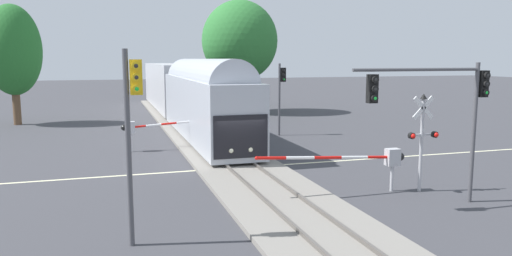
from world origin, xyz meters
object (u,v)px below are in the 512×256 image
object	(u,v)px
traffic_signal_far_side	(281,87)
pine_left_background	(13,50)
commuter_train	(183,90)
traffic_signal_near_right	(442,98)
crossing_signal_mast	(422,132)
elm_centre_background	(240,41)
crossing_gate_near	(375,159)
crossing_gate_far	(139,128)
traffic_signal_near_left	(132,116)

from	to	relation	value
traffic_signal_far_side	pine_left_background	size ratio (longest dim) A/B	0.52
commuter_train	traffic_signal_near_right	size ratio (longest dim) A/B	7.24
crossing_signal_mast	elm_centre_background	distance (m)	31.11
crossing_signal_mast	pine_left_background	size ratio (longest dim) A/B	0.41
commuter_train	crossing_gate_near	world-z (taller)	commuter_train
crossing_gate_far	pine_left_background	size ratio (longest dim) A/B	0.52
commuter_train	crossing_gate_near	size ratio (longest dim) A/B	6.28
traffic_signal_near_right	elm_centre_background	size ratio (longest dim) A/B	0.50
traffic_signal_near_left	pine_left_background	distance (m)	31.25
crossing_gate_far	traffic_signal_near_right	size ratio (longest dim) A/B	0.92
commuter_train	crossing_gate_far	size ratio (longest dim) A/B	7.88
commuter_train	traffic_signal_far_side	world-z (taller)	commuter_train
commuter_train	traffic_signal_near_left	bearing A→B (deg)	-101.43
traffic_signal_far_side	pine_left_background	world-z (taller)	pine_left_background
pine_left_background	traffic_signal_near_left	bearing A→B (deg)	-75.15
crossing_gate_near	traffic_signal_near_right	size ratio (longest dim) A/B	1.15
crossing_gate_far	traffic_signal_far_side	xyz separation A→B (m)	(10.17, 3.17, 2.04)
commuter_train	elm_centre_background	world-z (taller)	elm_centre_background
commuter_train	elm_centre_background	distance (m)	9.98
crossing_gate_near	crossing_signal_mast	world-z (taller)	crossing_signal_mast
crossing_signal_mast	traffic_signal_near_right	world-z (taller)	traffic_signal_near_right
crossing_gate_near	traffic_signal_far_side	xyz separation A→B (m)	(1.47, 15.34, 2.02)
crossing_gate_far	pine_left_background	world-z (taller)	pine_left_background
crossing_gate_near	traffic_signal_near_left	distance (m)	10.46
commuter_train	elm_centre_background	bearing A→B (deg)	41.71
crossing_gate_near	elm_centre_background	world-z (taller)	elm_centre_background
crossing_gate_near	commuter_train	bearing A→B (deg)	99.76
traffic_signal_near_left	commuter_train	bearing A→B (deg)	78.57
traffic_signal_near_left	elm_centre_background	distance (m)	35.63
traffic_signal_near_right	traffic_signal_near_left	world-z (taller)	traffic_signal_near_left
commuter_train	crossing_gate_near	bearing A→B (deg)	-80.24
crossing_gate_far	traffic_signal_far_side	distance (m)	10.85
crossing_gate_near	elm_centre_background	size ratio (longest dim) A/B	0.58
pine_left_background	crossing_gate_far	bearing A→B (deg)	-58.98
crossing_signal_mast	crossing_gate_far	world-z (taller)	crossing_signal_mast
elm_centre_background	pine_left_background	bearing A→B (deg)	-171.06
crossing_gate_far	traffic_signal_near_right	distance (m)	17.73
traffic_signal_near_left	elm_centre_background	world-z (taller)	elm_centre_background
crossing_gate_near	crossing_gate_far	xyz separation A→B (m)	(-8.70, 12.16, -0.02)
traffic_signal_near_right	elm_centre_background	world-z (taller)	elm_centre_background
crossing_signal_mast	pine_left_background	xyz separation A→B (m)	(-19.61, 27.56, 3.66)
crossing_gate_near	traffic_signal_near_left	world-z (taller)	traffic_signal_near_left
crossing_signal_mast	crossing_gate_far	size ratio (longest dim) A/B	0.79
traffic_signal_near_left	pine_left_background	size ratio (longest dim) A/B	0.58
traffic_signal_far_side	elm_centre_background	bearing A→B (deg)	86.20
pine_left_background	traffic_signal_far_side	bearing A→B (deg)	-31.64
commuter_train	traffic_signal_near_right	xyz separation A→B (m)	(5.49, -26.64, 1.27)
crossing_gate_far	traffic_signal_far_side	size ratio (longest dim) A/B	1.00
traffic_signal_far_side	pine_left_background	xyz separation A→B (m)	(-19.19, 11.82, 2.70)
traffic_signal_near_right	pine_left_background	size ratio (longest dim) A/B	0.57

